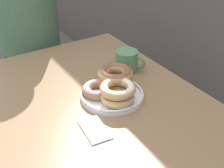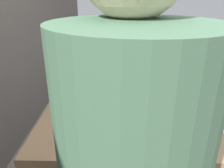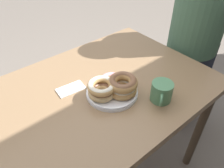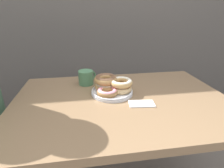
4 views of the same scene
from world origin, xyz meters
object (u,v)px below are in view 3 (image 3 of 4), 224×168
dining_table (96,102)px  person_figure (195,37)px  napkin (71,89)px  donut_plate (113,87)px  coffee_mug (162,92)px

dining_table → person_figure: bearing=179.2°
person_figure → napkin: size_ratio=10.59×
donut_plate → dining_table: bearing=-59.1°
donut_plate → person_figure: bearing=-174.9°
dining_table → coffee_mug: (-0.19, 0.24, 0.13)m
dining_table → coffee_mug: coffee_mug is taller
dining_table → person_figure: 0.82m
dining_table → napkin: 0.14m
coffee_mug → napkin: bearing=-49.2°
dining_table → coffee_mug: 0.34m
coffee_mug → napkin: (0.28, -0.32, -0.04)m
dining_table → coffee_mug: bearing=128.2°
napkin → person_figure: bearing=174.4°
person_figure → coffee_mug: bearing=20.6°
donut_plate → person_figure: person_figure is taller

